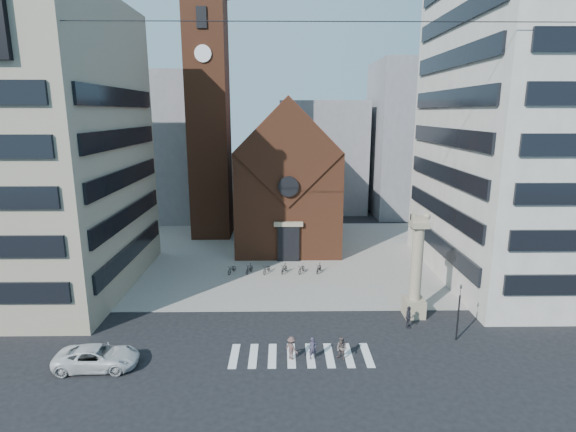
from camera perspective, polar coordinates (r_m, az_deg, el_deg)
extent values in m
plane|color=black|center=(34.77, 0.48, -14.80)|extent=(120.00, 120.00, 0.00)
cube|color=gray|center=(52.31, 0.02, -5.00)|extent=(46.00, 30.00, 0.05)
cube|color=brown|center=(56.67, -0.07, 2.65)|extent=(12.00, 16.00, 12.00)
cube|color=#5B2A1C|center=(56.29, -0.08, 8.74)|extent=(12.00, 15.40, 12.00)
cube|color=brown|center=(47.97, 0.05, 7.98)|extent=(11.76, 0.50, 11.76)
cylinder|color=black|center=(47.96, 0.06, 3.77)|extent=(2.20, 0.30, 2.20)
cube|color=black|center=(49.67, 0.05, -3.61)|extent=(2.40, 0.30, 4.00)
cube|color=tan|center=(49.01, 0.05, -1.05)|extent=(3.20, 0.40, 0.50)
cube|color=brown|center=(59.47, -10.00, 11.67)|extent=(5.00, 5.00, 30.00)
cylinder|color=white|center=(57.29, -10.76, 19.62)|extent=(2.00, 0.20, 2.00)
cube|color=black|center=(57.90, -10.94, 23.55)|extent=(1.20, 0.20, 2.40)
cube|color=gray|center=(47.03, -30.76, 7.29)|extent=(18.00, 20.00, 26.00)
cube|color=beige|center=(49.36, 29.85, 11.09)|extent=(18.00, 22.00, 32.00)
cube|color=gray|center=(73.50, -16.20, 8.46)|extent=(16.00, 14.00, 22.00)
cube|color=gray|center=(76.37, 4.28, 7.58)|extent=(14.00, 12.00, 18.00)
cube|color=gray|center=(76.31, 16.74, 9.33)|extent=(16.00, 14.00, 24.00)
cube|color=tan|center=(38.64, 15.67, -11.10)|extent=(1.60, 1.60, 1.50)
cylinder|color=tan|center=(37.29, 16.02, -5.83)|extent=(0.90, 0.90, 6.00)
cube|color=tan|center=(36.41, 16.34, -1.06)|extent=(1.30, 1.30, 0.40)
cube|color=tan|center=(36.32, 16.38, -0.44)|extent=(1.20, 0.50, 0.55)
sphere|color=tan|center=(36.43, 17.23, -0.06)|extent=(0.56, 0.56, 0.56)
cube|color=tan|center=(36.08, 15.66, 0.17)|extent=(0.25, 0.15, 0.35)
cylinder|color=black|center=(35.44, 20.78, -12.00)|extent=(0.12, 0.12, 3.50)
imported|color=black|center=(34.61, 21.07, -8.76)|extent=(0.13, 0.16, 0.80)
imported|color=silver|center=(32.93, -23.06, -16.19)|extent=(5.34, 2.62, 1.46)
imported|color=#342F42|center=(31.47, 3.17, -16.43)|extent=(0.63, 0.50, 1.53)
imported|color=#5A4B48|center=(31.53, 6.84, -16.36)|extent=(0.99, 0.97, 1.62)
imported|color=#26252D|center=(36.54, 15.05, -12.29)|extent=(0.51, 1.06, 1.76)
imported|color=brown|center=(31.38, 0.46, -16.42)|extent=(1.17, 1.15, 1.61)
imported|color=black|center=(46.85, -7.13, -6.70)|extent=(1.17, 1.77, 0.88)
imported|color=black|center=(46.67, -4.93, -6.66)|extent=(1.04, 1.67, 0.97)
imported|color=black|center=(46.59, -2.71, -6.72)|extent=(1.17, 1.77, 0.88)
imported|color=black|center=(46.55, -0.48, -6.66)|extent=(1.04, 1.67, 0.97)
imported|color=black|center=(46.61, 1.74, -6.71)|extent=(1.17, 1.77, 0.88)
imported|color=black|center=(46.71, 3.95, -6.63)|extent=(1.04, 1.67, 0.97)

